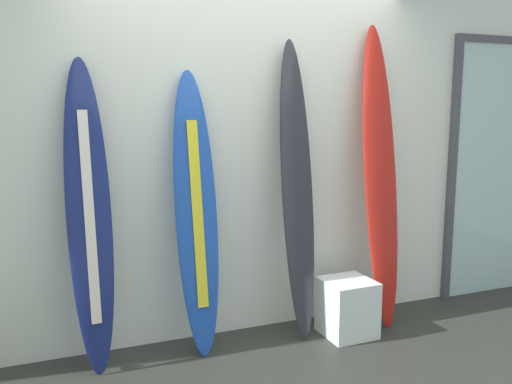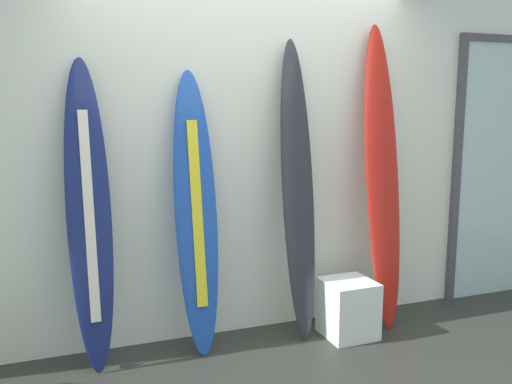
% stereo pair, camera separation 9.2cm
% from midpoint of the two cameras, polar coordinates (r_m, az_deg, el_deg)
% --- Properties ---
extents(wall_back, '(7.20, 0.20, 2.80)m').
position_cam_midpoint_polar(wall_back, '(3.94, -2.35, 5.27)').
color(wall_back, silver).
rests_on(wall_back, ground).
extents(surfboard_navy, '(0.29, 0.34, 1.97)m').
position_cam_midpoint_polar(surfboard_navy, '(3.49, -18.09, -2.84)').
color(surfboard_navy, navy).
rests_on(surfboard_navy, ground).
extents(surfboard_cobalt, '(0.30, 0.36, 1.91)m').
position_cam_midpoint_polar(surfboard_cobalt, '(3.60, -7.11, -2.51)').
color(surfboard_cobalt, '#1D4DAE').
rests_on(surfboard_cobalt, ground).
extents(surfboard_charcoal, '(0.26, 0.37, 2.14)m').
position_cam_midpoint_polar(surfboard_charcoal, '(3.81, 3.74, 0.12)').
color(surfboard_charcoal, '#28272E').
rests_on(surfboard_charcoal, ground).
extents(surfboard_crimson, '(0.29, 0.41, 2.28)m').
position_cam_midpoint_polar(surfboard_crimson, '(4.12, 12.50, 1.41)').
color(surfboard_crimson, '#B11E15').
rests_on(surfboard_crimson, ground).
extents(display_block_left, '(0.36, 0.36, 0.41)m').
position_cam_midpoint_polar(display_block_left, '(4.05, 9.06, -12.06)').
color(display_block_left, white).
rests_on(display_block_left, ground).
extents(glass_door, '(1.03, 0.06, 2.25)m').
position_cam_midpoint_polar(glass_door, '(5.15, 23.73, 2.71)').
color(glass_door, silver).
rests_on(glass_door, ground).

